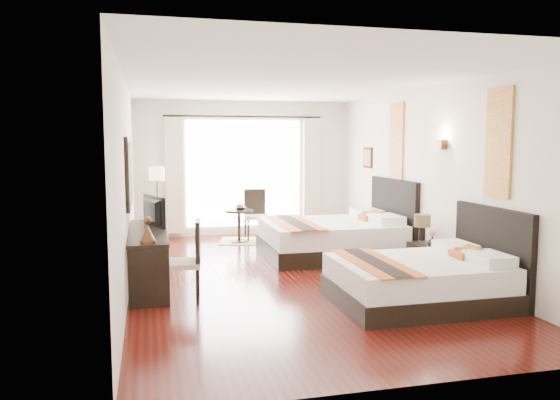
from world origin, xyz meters
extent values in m
cube|color=#390E0A|center=(0.00, 0.00, -0.01)|extent=(4.50, 7.50, 0.01)
cube|color=white|center=(0.00, 0.00, 2.79)|extent=(4.50, 7.50, 0.02)
cube|color=silver|center=(2.25, 0.00, 1.40)|extent=(0.01, 7.50, 2.80)
cube|color=silver|center=(-2.25, 0.00, 1.40)|extent=(0.01, 7.50, 2.80)
cube|color=silver|center=(0.00, 3.75, 1.40)|extent=(4.50, 0.01, 2.80)
cube|color=silver|center=(0.00, -3.75, 1.40)|extent=(4.50, 0.01, 2.80)
cube|color=white|center=(0.00, 3.73, 1.30)|extent=(2.40, 0.02, 2.20)
cube|color=white|center=(0.00, 3.67, 1.30)|extent=(2.30, 0.02, 2.10)
cube|color=beige|center=(-1.45, 3.63, 1.28)|extent=(0.35, 0.14, 2.35)
cube|color=beige|center=(1.45, 3.63, 1.28)|extent=(0.35, 0.14, 2.35)
cube|color=maroon|center=(2.23, -1.68, 1.95)|extent=(0.03, 0.50, 1.35)
cube|color=maroon|center=(2.23, 1.15, 1.95)|extent=(0.03, 0.50, 1.35)
cube|color=#412A17|center=(2.19, -0.42, 1.92)|extent=(0.10, 0.14, 0.14)
cube|color=black|center=(-2.22, -0.02, 1.55)|extent=(0.04, 1.25, 0.95)
cube|color=white|center=(-2.19, -0.02, 1.55)|extent=(0.01, 1.12, 0.82)
cube|color=black|center=(1.17, -1.68, 0.12)|extent=(1.97, 1.54, 0.24)
cube|color=silver|center=(1.17, -1.68, 0.38)|extent=(1.91, 1.50, 0.29)
cube|color=black|center=(2.20, -1.68, 0.58)|extent=(0.08, 1.54, 1.15)
cube|color=#923F17|center=(0.62, -1.68, 0.54)|extent=(0.53, 1.60, 0.02)
cube|color=black|center=(1.04, 1.15, 0.14)|extent=(2.25, 1.75, 0.27)
cube|color=silver|center=(1.04, 1.15, 0.44)|extent=(2.19, 1.71, 0.33)
cube|color=black|center=(2.20, 1.15, 0.66)|extent=(0.08, 1.75, 1.31)
cube|color=#923F17|center=(0.41, 1.15, 0.61)|extent=(0.60, 1.81, 0.02)
cube|color=black|center=(1.99, -0.42, 0.23)|extent=(0.39, 0.49, 0.47)
cylinder|color=black|center=(1.98, -0.30, 0.60)|extent=(0.10, 0.10, 0.20)
cylinder|color=#463821|center=(1.98, -0.30, 0.80)|extent=(0.24, 0.24, 0.18)
imported|color=black|center=(1.97, -0.62, 0.57)|extent=(0.18, 0.18, 0.14)
cube|color=black|center=(-1.99, -0.02, 0.38)|extent=(0.50, 2.20, 0.76)
imported|color=black|center=(-1.97, 0.34, 0.97)|extent=(0.36, 0.75, 0.44)
cube|color=beige|center=(-1.60, -0.89, 0.47)|extent=(0.52, 0.52, 0.06)
cube|color=black|center=(-1.39, -0.92, 0.75)|extent=(0.10, 0.44, 0.52)
cylinder|color=black|center=(-1.80, 3.17, 0.01)|extent=(0.22, 0.22, 0.03)
cylinder|color=#412A17|center=(-1.80, 3.17, 0.65)|extent=(0.03, 0.03, 1.26)
cylinder|color=#FAEAC4|center=(-1.80, 3.17, 1.35)|extent=(0.30, 0.30, 0.26)
cylinder|color=black|center=(-0.26, 2.84, 0.32)|extent=(0.55, 0.55, 0.64)
imported|color=#48281A|center=(-0.23, 2.84, 0.67)|extent=(0.24, 0.24, 0.06)
cube|color=beige|center=(0.13, 3.04, 0.47)|extent=(0.48, 0.48, 0.06)
cube|color=black|center=(0.13, 3.25, 0.75)|extent=(0.44, 0.07, 0.52)
cube|color=tan|center=(0.01, 2.87, 0.01)|extent=(1.45, 1.16, 0.01)
camera|label=1|loc=(-1.97, -7.59, 1.97)|focal=35.00mm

